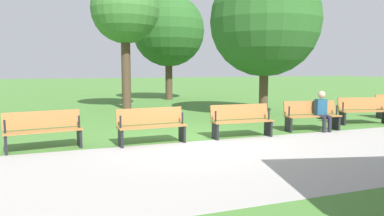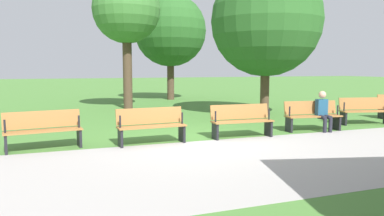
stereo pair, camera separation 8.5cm
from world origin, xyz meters
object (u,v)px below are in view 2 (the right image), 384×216
object	(u,v)px
bench_2	(312,115)
tree_1	(266,21)
tree_2	(170,31)
person_seated	(323,110)
bench_3	(241,120)
bench_4	(151,125)
tree_0	(126,10)
bench_1	(365,110)
bench_5	(43,129)

from	to	relation	value
bench_2	tree_1	distance (m)	4.99
tree_2	person_seated	bearing A→B (deg)	95.29
bench_3	bench_4	size ratio (longest dim) A/B	1.00
tree_0	tree_1	distance (m)	6.37
bench_1	tree_2	size ratio (longest dim) A/B	0.29
bench_1	tree_0	distance (m)	10.76
tree_2	bench_5	bearing A→B (deg)	60.90
bench_1	person_seated	distance (m)	2.32
bench_1	bench_2	bearing A→B (deg)	22.99
tree_0	tree_2	world-z (taller)	tree_2
bench_2	person_seated	world-z (taller)	person_seated
bench_1	tree_0	size ratio (longest dim) A/B	0.29
bench_1	bench_5	size ratio (longest dim) A/B	1.01
bench_4	tree_2	bearing A→B (deg)	-111.36
bench_2	person_seated	distance (m)	0.34
bench_1	bench_4	bearing A→B (deg)	17.89
bench_2	tree_1	bearing A→B (deg)	-91.54
bench_1	bench_4	distance (m)	7.52
person_seated	tree_1	distance (m)	5.00
bench_3	bench_5	world-z (taller)	same
bench_2	tree_0	bearing A→B (deg)	-54.74
tree_1	tree_0	bearing A→B (deg)	-41.36
tree_0	tree_2	bearing A→B (deg)	-129.21
bench_5	tree_1	xyz separation A→B (m)	(-8.13, -3.75, 3.24)
bench_4	person_seated	world-z (taller)	person_seated
bench_1	tree_1	distance (m)	4.99
tree_2	bench_1	bearing A→B (deg)	106.25
bench_4	tree_1	size ratio (longest dim) A/B	0.29
person_seated	tree_1	bearing A→B (deg)	-87.61
tree_1	bench_4	bearing A→B (deg)	35.23
bench_3	tree_2	size ratio (longest dim) A/B	0.28
bench_3	tree_1	bearing A→B (deg)	-125.52
bench_3	person_seated	xyz separation A→B (m)	(-2.75, -0.05, 0.17)
bench_3	person_seated	world-z (taller)	person_seated
bench_2	bench_4	xyz separation A→B (m)	(5.02, 0.22, 0.00)
bench_1	bench_3	distance (m)	5.02
bench_1	tree_1	bearing A→B (deg)	-47.76
bench_3	tree_0	world-z (taller)	tree_0
bench_1	bench_5	distance (m)	10.00
bench_2	tree_0	world-z (taller)	tree_0
bench_1	bench_3	xyz separation A→B (m)	(4.98, 0.67, 0.00)
bench_3	tree_2	bearing A→B (deg)	-95.06
bench_5	tree_2	world-z (taller)	tree_2
bench_2	person_seated	xyz separation A→B (m)	(-0.24, 0.18, 0.17)
bench_4	tree_1	bearing A→B (deg)	-147.33
bench_1	bench_5	bearing A→B (deg)	15.34
bench_1	tree_1	world-z (taller)	tree_1
tree_2	bench_3	bearing A→B (deg)	82.38
bench_2	bench_5	xyz separation A→B (m)	(7.52, 0.00, 0.00)
bench_5	bench_3	bearing A→B (deg)	169.77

